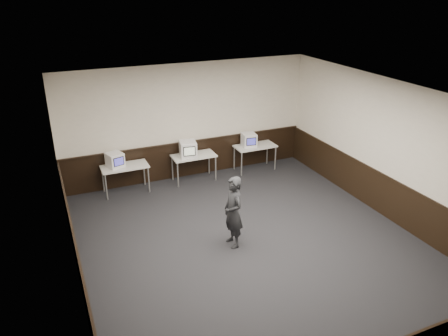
% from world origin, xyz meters
% --- Properties ---
extents(floor, '(8.00, 8.00, 0.00)m').
position_xyz_m(floor, '(0.00, 0.00, 0.00)').
color(floor, black).
rests_on(floor, ground).
extents(ceiling, '(8.00, 8.00, 0.00)m').
position_xyz_m(ceiling, '(0.00, 0.00, 3.20)').
color(ceiling, white).
rests_on(ceiling, back_wall).
extents(back_wall, '(7.00, 0.00, 7.00)m').
position_xyz_m(back_wall, '(0.00, 4.00, 1.60)').
color(back_wall, beige).
rests_on(back_wall, ground).
extents(front_wall, '(7.00, 0.00, 7.00)m').
position_xyz_m(front_wall, '(0.00, -4.00, 1.60)').
color(front_wall, beige).
rests_on(front_wall, ground).
extents(left_wall, '(0.00, 8.00, 8.00)m').
position_xyz_m(left_wall, '(-3.50, 0.00, 1.60)').
color(left_wall, beige).
rests_on(left_wall, ground).
extents(right_wall, '(0.00, 8.00, 8.00)m').
position_xyz_m(right_wall, '(3.50, 0.00, 1.60)').
color(right_wall, beige).
rests_on(right_wall, ground).
extents(wainscot_back, '(6.98, 0.04, 1.00)m').
position_xyz_m(wainscot_back, '(0.00, 3.98, 0.50)').
color(wainscot_back, black).
rests_on(wainscot_back, back_wall).
extents(wainscot_left, '(0.04, 7.98, 1.00)m').
position_xyz_m(wainscot_left, '(-3.48, 0.00, 0.50)').
color(wainscot_left, black).
rests_on(wainscot_left, left_wall).
extents(wainscot_right, '(0.04, 7.98, 1.00)m').
position_xyz_m(wainscot_right, '(3.48, 0.00, 0.50)').
color(wainscot_right, black).
rests_on(wainscot_right, right_wall).
extents(wainscot_rail, '(6.98, 0.06, 0.04)m').
position_xyz_m(wainscot_rail, '(0.00, 3.96, 1.02)').
color(wainscot_rail, black).
rests_on(wainscot_rail, wainscot_back).
extents(desk_left, '(1.20, 0.60, 0.75)m').
position_xyz_m(desk_left, '(-1.90, 3.60, 0.68)').
color(desk_left, silver).
rests_on(desk_left, ground).
extents(desk_center, '(1.20, 0.60, 0.75)m').
position_xyz_m(desk_center, '(0.00, 3.60, 0.68)').
color(desk_center, silver).
rests_on(desk_center, ground).
extents(desk_right, '(1.20, 0.60, 0.75)m').
position_xyz_m(desk_right, '(1.90, 3.60, 0.68)').
color(desk_right, silver).
rests_on(desk_right, ground).
extents(emac_left, '(0.49, 0.50, 0.38)m').
position_xyz_m(emac_left, '(-2.12, 3.63, 0.94)').
color(emac_left, white).
rests_on(emac_left, desk_left).
extents(emac_center, '(0.51, 0.53, 0.44)m').
position_xyz_m(emac_center, '(-0.17, 3.56, 0.97)').
color(emac_center, white).
rests_on(emac_center, desk_center).
extents(emac_right, '(0.44, 0.46, 0.39)m').
position_xyz_m(emac_right, '(1.71, 3.62, 0.94)').
color(emac_right, white).
rests_on(emac_right, desk_right).
extents(person, '(0.39, 0.58, 1.56)m').
position_xyz_m(person, '(-0.35, 0.20, 0.78)').
color(person, black).
rests_on(person, ground).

